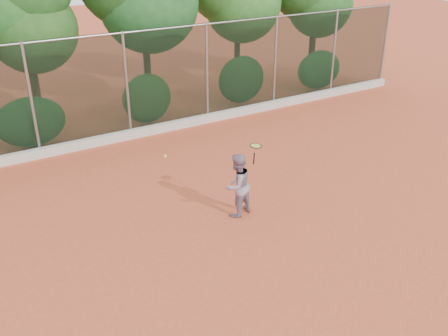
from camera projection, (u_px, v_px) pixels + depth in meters
ground at (247, 232)px, 11.56m from camera, size 80.00×80.00×0.00m
concrete_curb at (133, 134)px, 16.73m from camera, size 24.00×0.20×0.30m
tennis_player at (237, 185)px, 11.96m from camera, size 0.91×0.79×1.60m
chainlink_fence at (127, 83)px, 16.13m from camera, size 24.09×0.09×3.50m
tennis_racket at (256, 147)px, 11.63m from camera, size 0.37×0.37×0.52m
tennis_ball_in_flight at (165, 156)px, 10.92m from camera, size 0.07×0.07×0.07m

